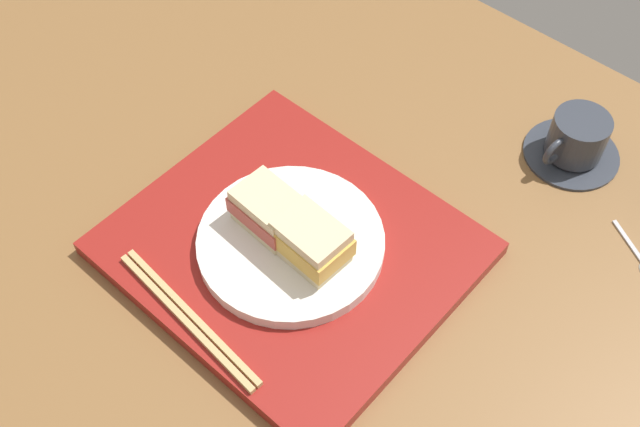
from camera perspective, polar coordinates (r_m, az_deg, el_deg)
name	(u,v)px	position (r cm, az deg, el deg)	size (l,w,h in cm)	color
ground_plane	(274,220)	(95.72, -3.42, -0.51)	(140.00, 100.00, 3.00)	brown
serving_tray	(291,248)	(90.19, -2.11, -2.56)	(37.45, 33.36, 2.05)	maroon
sandwich_plate	(291,243)	(88.39, -2.15, -2.14)	(21.35, 21.35, 1.66)	white
sandwich_near	(269,210)	(87.18, -3.75, 0.28)	(8.29, 6.20, 4.82)	beige
sandwich_far	(311,242)	(84.23, -0.64, -2.08)	(8.28, 6.15, 5.21)	beige
chopsticks_pair	(188,318)	(84.96, -9.62, -7.55)	(22.36, 3.39, 0.70)	tan
coffee_cup	(576,140)	(103.15, 18.22, 5.11)	(12.20, 12.23, 6.43)	#333842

